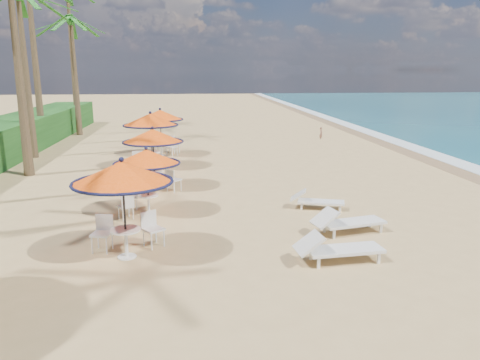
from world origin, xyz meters
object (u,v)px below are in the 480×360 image
Objects in this scene: station_0 at (123,181)px; station_4 at (162,121)px; lounger_near at (336,248)px; station_1 at (144,163)px; station_3 at (150,125)px; lounger_mid at (346,221)px; station_2 at (153,143)px; lounger_far at (315,200)px.

station_0 is 14.02m from station_4.
station_4 is 15.74m from lounger_near.
station_1 is 7.26m from station_3.
lounger_near reaches higher than lounger_mid.
station_2 is 1.31× the size of lounger_far.
station_0 is at bearing 164.63° from lounger_near.
lounger_far is (-0.23, 2.42, -0.06)m from lounger_mid.
station_0 reaches higher than lounger_mid.
station_2 is 0.95× the size of station_4.
lounger_mid is at bearing -66.14° from station_4.
station_1 is 1.18× the size of lounger_far.
lounger_mid is 2.43m from lounger_far.
station_2 reaches higher than lounger_near.
station_3 is at bearing 109.01° from lounger_near.
station_3 is 3.38m from station_4.
lounger_near is 1.18× the size of lounger_far.
lounger_mid is at bearing 59.89° from lounger_near.
lounger_far is (0.67, 4.34, -0.06)m from lounger_near.
lounger_far is at bearing 76.05° from lounger_near.
station_2 is at bearing 89.30° from station_1.
station_3 is at bearing 109.65° from lounger_mid.
lounger_near is at bearing -127.56° from lounger_mid.
station_4 is at bearing 84.07° from station_3.
station_1 is at bearing 144.51° from lounger_mid.
station_3 reaches higher than station_2.
station_0 is 6.70m from station_2.
lounger_far is (5.41, -3.24, -1.46)m from station_2.
station_3 reaches higher than lounger_mid.
station_1 is at bearing 132.76° from lounger_near.
station_1 is 10.59m from station_4.
station_4 is at bearing 134.54° from lounger_far.
lounger_near is (4.75, -7.58, -1.40)m from station_2.
station_0 is 5.27m from lounger_near.
station_3 is 11.51m from lounger_mid.
station_2 is (0.04, 3.27, 0.10)m from station_1.
lounger_far is (5.52, -10.56, -1.55)m from station_4.
station_2 is (0.21, 6.69, -0.14)m from station_0.
station_3 is (-0.45, 3.97, 0.25)m from station_2.
station_1 reaches higher than lounger_mid.
station_3 is 1.22× the size of lounger_near.
station_4 reaches higher than station_1.
station_0 is 1.15× the size of station_1.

